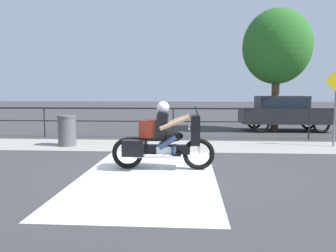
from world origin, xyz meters
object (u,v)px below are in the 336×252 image
at_px(tree_behind_sign, 277,47).
at_px(street_sign, 336,98).
at_px(parked_car, 284,111).
at_px(trash_bin, 67,131).
at_px(motorcycle, 162,139).

bearing_deg(tree_behind_sign, street_sign, -79.01).
xyz_separation_m(parked_car, trash_bin, (-8.36, -4.86, -0.42)).
bearing_deg(parked_car, street_sign, -86.09).
xyz_separation_m(street_sign, tree_behind_sign, (-0.83, 4.25, 2.19)).
xyz_separation_m(parked_car, street_sign, (0.35, -4.44, 0.66)).
bearing_deg(tree_behind_sign, parked_car, 21.63).
distance_m(parked_car, street_sign, 4.51).
bearing_deg(street_sign, trash_bin, -177.28).
bearing_deg(motorcycle, tree_behind_sign, 56.25).
distance_m(motorcycle, parked_car, 9.37).
bearing_deg(parked_car, tree_behind_sign, -158.95).
height_order(motorcycle, street_sign, street_sign).
relative_size(parked_car, tree_behind_sign, 0.76).
bearing_deg(trash_bin, tree_behind_sign, 30.64).
xyz_separation_m(motorcycle, street_sign, (5.29, 3.52, 0.89)).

